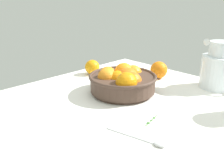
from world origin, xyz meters
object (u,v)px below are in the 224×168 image
object	(u,v)px
juice_pitcher	(218,71)
loose_orange_1	(159,70)
spoon	(144,139)
fruit_bowl	(123,81)
loose_orange_0	(92,67)

from	to	relation	value
juice_pitcher	loose_orange_1	size ratio (longest dim) A/B	2.56
juice_pitcher	spoon	size ratio (longest dim) A/B	1.08
fruit_bowl	loose_orange_1	size ratio (longest dim) A/B	3.41
loose_orange_0	loose_orange_1	size ratio (longest dim) A/B	0.90
fruit_bowl	loose_orange_0	bearing A→B (deg)	74.63
fruit_bowl	loose_orange_0	xyz separation A→B (cm)	(7.31, 26.59, -1.45)
fruit_bowl	juice_pitcher	size ratio (longest dim) A/B	1.34
juice_pitcher	loose_orange_0	bearing A→B (deg)	116.60
loose_orange_1	spoon	world-z (taller)	loose_orange_1
spoon	fruit_bowl	bearing A→B (deg)	52.73
fruit_bowl	spoon	distance (cm)	35.20
juice_pitcher	fruit_bowl	bearing A→B (deg)	144.64
loose_orange_1	spoon	xyz separation A→B (cm)	(-46.09, -28.97, -3.39)
loose_orange_0	fruit_bowl	bearing A→B (deg)	-105.37
loose_orange_1	loose_orange_0	bearing A→B (deg)	124.77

